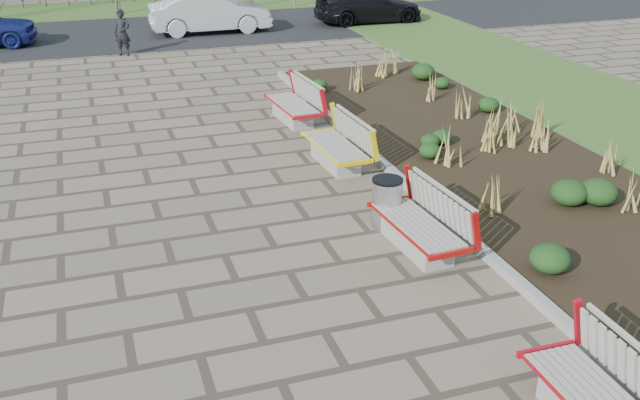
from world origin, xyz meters
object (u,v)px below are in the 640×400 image
object	(u,v)px
bench_a	(603,398)
bench_b	(417,221)
bench_d	(292,102)
pedestrian	(122,33)
bench_c	(335,143)
car_black	(369,6)
car_silver	(210,13)
litter_bin	(387,203)

from	to	relation	value
bench_a	bench_b	world-z (taller)	same
bench_a	bench_d	distance (m)	11.54
bench_d	pedestrian	xyz separation A→B (m)	(-3.36, 8.72, 0.27)
bench_b	bench_c	size ratio (longest dim) A/B	1.00
bench_a	car_black	bearing A→B (deg)	74.45
bench_a	car_silver	distance (m)	23.12
bench_d	bench_a	bearing A→B (deg)	-94.36
bench_a	car_black	size ratio (longest dim) A/B	0.46
bench_b	car_black	size ratio (longest dim) A/B	0.46
car_black	bench_d	bearing A→B (deg)	150.00
bench_b	litter_bin	world-z (taller)	bench_b
bench_a	pedestrian	xyz separation A→B (m)	(-3.36, 20.26, 0.27)
litter_bin	pedestrian	size ratio (longest dim) A/B	0.57
bench_a	bench_b	size ratio (longest dim) A/B	1.00
bench_b	litter_bin	xyz separation A→B (m)	(-0.14, 0.92, -0.07)
bench_c	bench_a	bearing A→B (deg)	-92.88
car_silver	car_black	size ratio (longest dim) A/B	1.01
car_silver	litter_bin	bearing A→B (deg)	-180.00
car_silver	pedestrian	bearing A→B (deg)	130.06
bench_b	car_silver	distance (m)	18.62
litter_bin	car_black	distance (m)	19.01
bench_c	car_black	bearing A→B (deg)	62.51
bench_b	litter_bin	size ratio (longest dim) A/B	2.41
pedestrian	car_silver	bearing A→B (deg)	63.47
pedestrian	bench_b	bearing A→B (deg)	-53.64
bench_c	litter_bin	bearing A→B (deg)	-95.49
bench_c	bench_d	size ratio (longest dim) A/B	1.00
bench_a	litter_bin	world-z (taller)	bench_a
litter_bin	car_silver	xyz separation A→B (m)	(0.28, 17.70, 0.34)
bench_a	bench_b	xyz separation A→B (m)	(0.00, 4.50, 0.00)
bench_a	bench_b	bearing A→B (deg)	90.72
car_silver	car_black	xyz separation A→B (m)	(6.60, 0.02, -0.10)
bench_a	litter_bin	xyz separation A→B (m)	(-0.14, 5.42, -0.07)
car_silver	car_black	world-z (taller)	car_silver
pedestrian	bench_d	bearing A→B (deg)	-44.59
litter_bin	car_black	xyz separation A→B (m)	(6.89, 17.72, 0.24)
car_silver	bench_b	bearing A→B (deg)	-179.54
bench_b	pedestrian	size ratio (longest dim) A/B	1.37
bench_a	bench_c	bearing A→B (deg)	90.72
bench_c	car_black	size ratio (longest dim) A/B	0.46
bench_a	litter_bin	bearing A→B (deg)	92.15
bench_c	car_black	world-z (taller)	car_black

